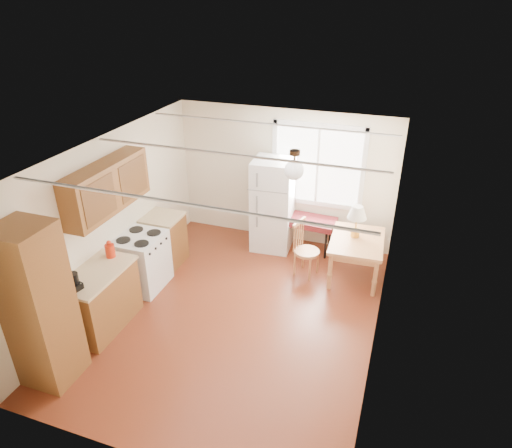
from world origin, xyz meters
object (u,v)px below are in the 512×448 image
at_px(dining_table, 357,245).
at_px(chair, 303,244).
at_px(bench, 297,220).
at_px(refrigerator, 273,205).

distance_m(dining_table, chair, 0.88).
bearing_deg(bench, chair, -66.05).
relative_size(refrigerator, chair, 1.79).
relative_size(bench, dining_table, 1.23).
xyz_separation_m(dining_table, chair, (-0.86, -0.19, -0.05)).
relative_size(refrigerator, bench, 1.20).
height_order(dining_table, chair, chair).
relative_size(refrigerator, dining_table, 1.46).
bearing_deg(dining_table, chair, -170.60).
xyz_separation_m(refrigerator, dining_table, (1.60, -0.51, -0.25)).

